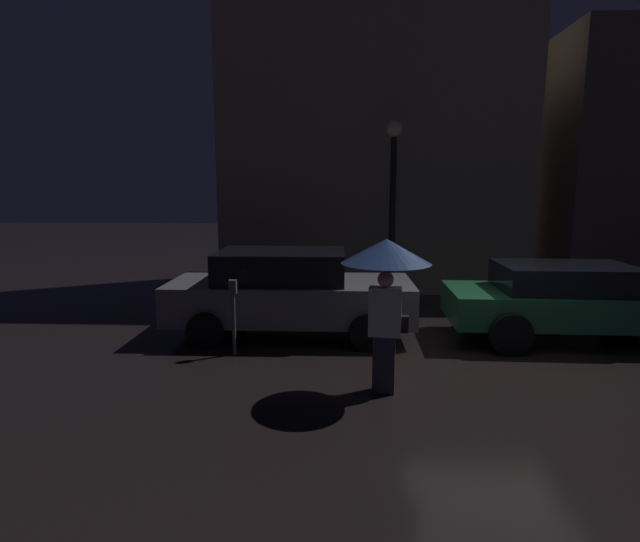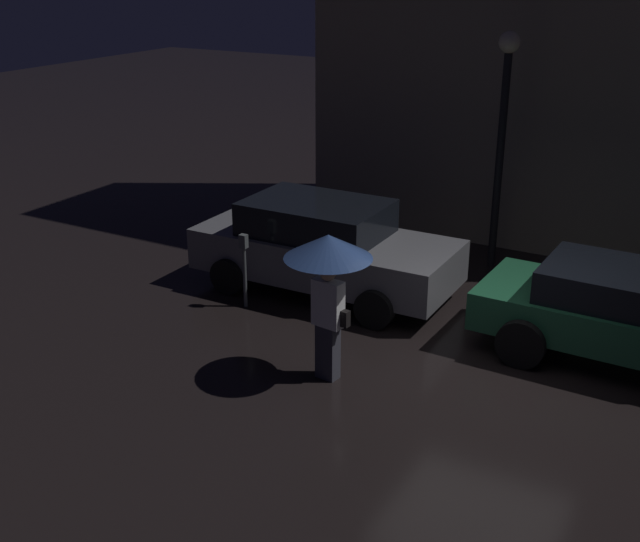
{
  "view_description": "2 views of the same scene",
  "coord_description": "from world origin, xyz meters",
  "px_view_note": "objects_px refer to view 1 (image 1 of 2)",
  "views": [
    {
      "loc": [
        -2.4,
        -7.48,
        2.69
      ],
      "look_at": [
        -2.74,
        0.39,
        1.37
      ],
      "focal_mm": 28.0,
      "sensor_mm": 36.0,
      "label": 1
    },
    {
      "loc": [
        2.79,
        -9.57,
        5.37
      ],
      "look_at": [
        -2.6,
        -0.01,
        1.0
      ],
      "focal_mm": 45.0,
      "sensor_mm": 36.0,
      "label": 2
    }
  ],
  "objects_px": {
    "pedestrian_with_umbrella": "(386,268)",
    "parking_meter": "(233,309)",
    "parked_car_green": "(570,300)",
    "street_lamp_near": "(393,185)",
    "parked_car_grey": "(289,291)"
  },
  "relations": [
    {
      "from": "pedestrian_with_umbrella",
      "to": "street_lamp_near",
      "type": "height_order",
      "value": "street_lamp_near"
    },
    {
      "from": "parked_car_green",
      "to": "parked_car_grey",
      "type": "bearing_deg",
      "value": 179.36
    },
    {
      "from": "parking_meter",
      "to": "street_lamp_near",
      "type": "xyz_separation_m",
      "value": [
        2.88,
        3.8,
        1.99
      ]
    },
    {
      "from": "parked_car_grey",
      "to": "parking_meter",
      "type": "relative_size",
      "value": 3.56
    },
    {
      "from": "parking_meter",
      "to": "street_lamp_near",
      "type": "relative_size",
      "value": 0.3
    },
    {
      "from": "parked_car_grey",
      "to": "parked_car_green",
      "type": "xyz_separation_m",
      "value": [
        5.0,
        -0.18,
        -0.07
      ]
    },
    {
      "from": "parked_car_green",
      "to": "parking_meter",
      "type": "relative_size",
      "value": 3.52
    },
    {
      "from": "parked_car_grey",
      "to": "street_lamp_near",
      "type": "xyz_separation_m",
      "value": [
        2.12,
        2.59,
        1.95
      ]
    },
    {
      "from": "parked_car_green",
      "to": "pedestrian_with_umbrella",
      "type": "distance_m",
      "value": 4.34
    },
    {
      "from": "parking_meter",
      "to": "street_lamp_near",
      "type": "height_order",
      "value": "street_lamp_near"
    },
    {
      "from": "parked_car_grey",
      "to": "pedestrian_with_umbrella",
      "type": "bearing_deg",
      "value": -59.95
    },
    {
      "from": "pedestrian_with_umbrella",
      "to": "street_lamp_near",
      "type": "relative_size",
      "value": 0.49
    },
    {
      "from": "pedestrian_with_umbrella",
      "to": "parking_meter",
      "type": "xyz_separation_m",
      "value": [
        -2.3,
        1.4,
        -0.91
      ]
    },
    {
      "from": "parked_car_green",
      "to": "pedestrian_with_umbrella",
      "type": "bearing_deg",
      "value": -143.47
    },
    {
      "from": "street_lamp_near",
      "to": "parked_car_grey",
      "type": "bearing_deg",
      "value": -129.31
    }
  ]
}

